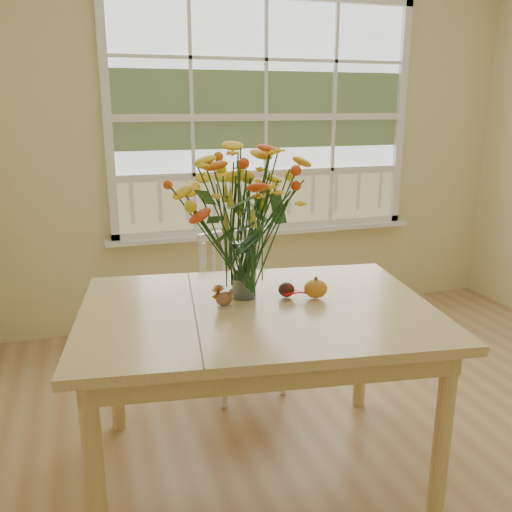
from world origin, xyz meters
name	(u,v)px	position (x,y,z in m)	size (l,w,h in m)	color
floor	(427,494)	(0.00, 0.00, -0.01)	(4.00, 4.50, 0.01)	#AC8153
wall_back	(264,144)	(0.00, 2.25, 1.35)	(4.00, 0.02, 2.70)	beige
window	(266,120)	(0.00, 2.21, 1.53)	(2.42, 0.12, 1.74)	silver
dining_table	(257,326)	(-0.65, 0.40, 0.71)	(1.63, 1.27, 0.80)	tan
windsor_chair	(238,303)	(-0.51, 1.21, 0.51)	(0.46, 0.44, 0.91)	white
flower_vase	(244,216)	(-0.67, 0.53, 1.17)	(0.52, 0.52, 0.61)	white
pumpkin	(316,290)	(-0.37, 0.42, 0.84)	(0.11, 0.11, 0.08)	#BF6D16
turkey_figurine	(224,299)	(-0.79, 0.43, 0.84)	(0.09, 0.07, 0.09)	#CCB78C
dark_gourd	(286,290)	(-0.49, 0.47, 0.84)	(0.13, 0.10, 0.07)	#38160F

